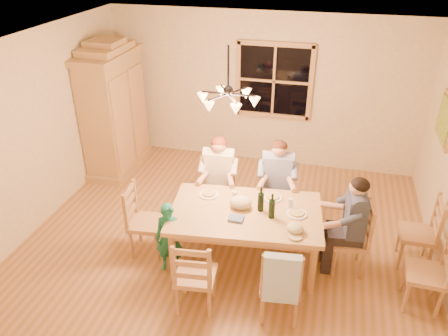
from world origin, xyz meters
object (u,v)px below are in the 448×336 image
(chair_spare_back, at_px, (414,243))
(chair_near_left, at_px, (196,286))
(dining_table, at_px, (245,218))
(child, at_px, (169,238))
(armoire, at_px, (114,112))
(adult_woman, at_px, (219,169))
(wine_bottle_b, at_px, (272,206))
(chandelier, at_px, (228,98))
(chair_spare_front, at_px, (422,284))
(chair_far_left, at_px, (219,201))
(chair_end_left, at_px, (147,232))
(chair_near_right, at_px, (279,294))
(wine_bottle_a, at_px, (261,199))
(chair_far_right, at_px, (275,205))
(chair_end_right, at_px, (348,249))
(adult_plaid_man, at_px, (278,173))
(adult_slate_man, at_px, (354,214))

(chair_spare_back, bearing_deg, chair_near_left, 120.06)
(chair_near_left, bearing_deg, dining_table, 62.10)
(chair_near_left, relative_size, child, 1.03)
(armoire, relative_size, child, 2.39)
(chair_near_left, xyz_separation_m, chair_spare_back, (2.49, 1.42, 0.00))
(adult_woman, distance_m, wine_bottle_b, 1.25)
(chandelier, relative_size, adult_woman, 0.88)
(child, height_order, chair_spare_front, chair_spare_front)
(chair_far_left, xyz_separation_m, chair_spare_back, (2.69, -0.34, 0.00))
(chair_far_left, height_order, chair_end_left, same)
(chair_near_left, distance_m, chair_spare_front, 2.58)
(chair_near_right, xyz_separation_m, chair_spare_back, (1.55, 1.31, 0.00))
(chair_far_left, xyz_separation_m, wine_bottle_a, (0.74, -0.76, 0.62))
(chair_spare_front, bearing_deg, chair_near_left, 106.84)
(chair_far_right, distance_m, chair_end_right, 1.29)
(chair_far_right, relative_size, chair_end_left, 1.00)
(wine_bottle_a, bearing_deg, adult_plaid_man, 84.19)
(adult_plaid_man, height_order, child, adult_plaid_man)
(chandelier, height_order, wine_bottle_a, chandelier)
(chair_near_left, distance_m, chair_spare_back, 2.86)
(wine_bottle_b, bearing_deg, dining_table, 172.08)
(wine_bottle_b, distance_m, child, 1.33)
(chandelier, bearing_deg, chair_far_left, 118.86)
(chair_near_right, height_order, child, chair_near_right)
(chandelier, height_order, chair_spare_front, chandelier)
(chair_far_right, xyz_separation_m, adult_woman, (-0.83, -0.10, 0.54))
(dining_table, relative_size, adult_woman, 2.29)
(armoire, xyz_separation_m, dining_table, (2.75, -1.96, -0.40))
(adult_slate_man, bearing_deg, wine_bottle_a, 87.45)
(adult_slate_man, height_order, chair_spare_back, adult_slate_man)
(armoire, xyz_separation_m, child, (1.88, -2.37, -0.58))
(chandelier, relative_size, adult_plaid_man, 0.88)
(chair_near_left, height_order, adult_plaid_man, adult_plaid_man)
(wine_bottle_b, bearing_deg, chair_spare_back, 16.54)
(chair_far_right, relative_size, chair_spare_back, 1.00)
(armoire, xyz_separation_m, adult_woman, (2.18, -1.13, -0.22))
(chair_near_left, distance_m, child, 0.75)
(adult_woman, bearing_deg, wine_bottle_b, 129.18)
(dining_table, distance_m, chair_end_left, 1.35)
(adult_woman, distance_m, adult_slate_man, 1.98)
(adult_plaid_man, height_order, wine_bottle_b, adult_plaid_man)
(chandelier, xyz_separation_m, child, (-0.55, -0.80, -1.60))
(dining_table, bearing_deg, chair_near_left, -111.22)
(dining_table, distance_m, adult_slate_man, 1.32)
(chandelier, height_order, child, chandelier)
(chair_near_left, bearing_deg, wine_bottle_a, 55.28)
(dining_table, xyz_separation_m, child, (-0.87, -0.41, -0.18))
(wine_bottle_a, distance_m, wine_bottle_b, 0.19)
(adult_plaid_man, bearing_deg, adult_woman, 0.00)
(wine_bottle_a, distance_m, chair_spare_front, 2.07)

